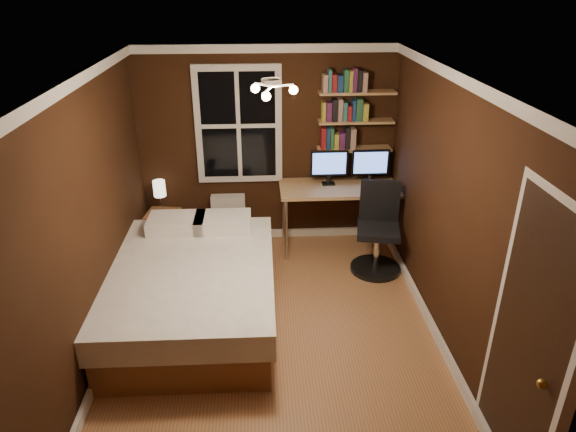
{
  "coord_description": "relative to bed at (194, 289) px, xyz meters",
  "views": [
    {
      "loc": [
        -0.11,
        -4.11,
        3.22
      ],
      "look_at": [
        0.16,
        0.45,
        1.07
      ],
      "focal_mm": 32.0,
      "sensor_mm": 36.0,
      "label": 1
    }
  ],
  "objects": [
    {
      "name": "floor",
      "position": [
        0.8,
        -0.34,
        -0.32
      ],
      "size": [
        4.2,
        4.2,
        0.0
      ],
      "primitive_type": "plane",
      "color": "#915E3A",
      "rests_on": "ground"
    },
    {
      "name": "wall_back",
      "position": [
        0.8,
        1.76,
        0.93
      ],
      "size": [
        3.2,
        0.04,
        2.5
      ],
      "primitive_type": "cube",
      "color": "black",
      "rests_on": "ground"
    },
    {
      "name": "wall_left",
      "position": [
        -0.8,
        -0.34,
        0.93
      ],
      "size": [
        0.04,
        4.2,
        2.5
      ],
      "primitive_type": "cube",
      "color": "black",
      "rests_on": "ground"
    },
    {
      "name": "wall_right",
      "position": [
        2.4,
        -0.34,
        0.93
      ],
      "size": [
        0.04,
        4.2,
        2.5
      ],
      "primitive_type": "cube",
      "color": "black",
      "rests_on": "ground"
    },
    {
      "name": "ceiling",
      "position": [
        0.8,
        -0.34,
        2.18
      ],
      "size": [
        3.2,
        4.2,
        0.02
      ],
      "primitive_type": "cube",
      "color": "white",
      "rests_on": "wall_back"
    },
    {
      "name": "window",
      "position": [
        0.45,
        1.73,
        1.23
      ],
      "size": [
        1.06,
        0.06,
        1.46
      ],
      "primitive_type": "cube",
      "color": "silver",
      "rests_on": "wall_back"
    },
    {
      "name": "door",
      "position": [
        2.39,
        -1.89,
        0.7
      ],
      "size": [
        0.03,
        0.82,
        2.05
      ],
      "primitive_type": null,
      "color": "black",
      "rests_on": "ground"
    },
    {
      "name": "door_knob",
      "position": [
        2.35,
        -2.19,
        0.68
      ],
      "size": [
        0.06,
        0.06,
        0.06
      ],
      "primitive_type": "sphere",
      "color": "gold",
      "rests_on": "door"
    },
    {
      "name": "ceiling_fixture",
      "position": [
        0.8,
        -0.44,
        2.08
      ],
      "size": [
        0.44,
        0.44,
        0.18
      ],
      "primitive_type": null,
      "color": "beige",
      "rests_on": "ceiling"
    },
    {
      "name": "bookshelf_lower",
      "position": [
        1.88,
        1.64,
        0.93
      ],
      "size": [
        0.92,
        0.22,
        0.03
      ],
      "primitive_type": "cube",
      "color": "#A77E51",
      "rests_on": "wall_back"
    },
    {
      "name": "books_row_lower",
      "position": [
        1.88,
        1.64,
        1.06
      ],
      "size": [
        0.42,
        0.16,
        0.23
      ],
      "primitive_type": null,
      "color": "maroon",
      "rests_on": "bookshelf_lower"
    },
    {
      "name": "bookshelf_middle",
      "position": [
        1.88,
        1.64,
        1.28
      ],
      "size": [
        0.92,
        0.22,
        0.03
      ],
      "primitive_type": "cube",
      "color": "#A77E51",
      "rests_on": "wall_back"
    },
    {
      "name": "books_row_middle",
      "position": [
        1.88,
        1.64,
        1.41
      ],
      "size": [
        0.54,
        0.16,
        0.23
      ],
      "primitive_type": null,
      "color": "navy",
      "rests_on": "bookshelf_middle"
    },
    {
      "name": "bookshelf_upper",
      "position": [
        1.88,
        1.64,
        1.63
      ],
      "size": [
        0.92,
        0.22,
        0.03
      ],
      "primitive_type": "cube",
      "color": "#A77E51",
      "rests_on": "wall_back"
    },
    {
      "name": "books_row_upper",
      "position": [
        1.88,
        1.64,
        1.76
      ],
      "size": [
        0.54,
        0.16,
        0.23
      ],
      "primitive_type": null,
      "color": "#265837",
      "rests_on": "bookshelf_upper"
    },
    {
      "name": "bed",
      "position": [
        0.0,
        0.0,
        0.0
      ],
      "size": [
        1.63,
        2.24,
        0.76
      ],
      "rotation": [
        0.0,
        0.0,
        -0.01
      ],
      "color": "brown",
      "rests_on": "ground"
    },
    {
      "name": "nightstand",
      "position": [
        -0.55,
        1.51,
        -0.08
      ],
      "size": [
        0.44,
        0.44,
        0.49
      ],
      "primitive_type": "cube",
      "rotation": [
        0.0,
        0.0,
        -0.14
      ],
      "color": "brown",
      "rests_on": "ground"
    },
    {
      "name": "bedside_lamp",
      "position": [
        -0.55,
        1.51,
        0.39
      ],
      "size": [
        0.15,
        0.15,
        0.44
      ],
      "primitive_type": null,
      "color": "beige",
      "rests_on": "nightstand"
    },
    {
      "name": "radiator",
      "position": [
        0.28,
        1.65,
        0.0
      ],
      "size": [
        0.43,
        0.15,
        0.65
      ],
      "primitive_type": "cube",
      "color": "beige",
      "rests_on": "ground"
    },
    {
      "name": "desk",
      "position": [
        1.83,
        1.41,
        0.46
      ],
      "size": [
        1.77,
        0.66,
        0.84
      ],
      "color": "#A77E51",
      "rests_on": "ground"
    },
    {
      "name": "monitor_left",
      "position": [
        1.55,
        1.5,
        0.74
      ],
      "size": [
        0.46,
        0.12,
        0.44
      ],
      "primitive_type": null,
      "color": "black",
      "rests_on": "desk"
    },
    {
      "name": "monitor_right",
      "position": [
        2.07,
        1.5,
        0.74
      ],
      "size": [
        0.46,
        0.12,
        0.44
      ],
      "primitive_type": null,
      "color": "black",
      "rests_on": "desk"
    },
    {
      "name": "desk_lamp",
      "position": [
        2.54,
        1.21,
        0.74
      ],
      "size": [
        0.14,
        0.32,
        0.44
      ],
      "primitive_type": null,
      "color": "silver",
      "rests_on": "desk"
    },
    {
      "name": "office_chair",
      "position": [
        2.06,
        0.84,
        0.09
      ],
      "size": [
        0.59,
        0.59,
        1.08
      ],
      "rotation": [
        0.0,
        0.0,
        -0.2
      ],
      "color": "black",
      "rests_on": "ground"
    }
  ]
}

